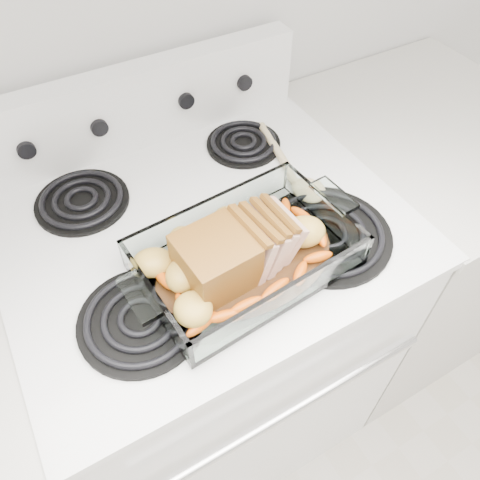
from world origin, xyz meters
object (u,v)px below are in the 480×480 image
electric_range (211,332)px  baking_dish (246,258)px  pork_roast (230,253)px  counter_right (396,244)px

electric_range → baking_dish: size_ratio=3.05×
baking_dish → pork_roast: (-0.03, 0.00, 0.03)m
electric_range → baking_dish: 0.50m
electric_range → counter_right: (0.66, -0.00, -0.02)m
counter_right → baking_dish: baking_dish is taller
electric_range → baking_dish: bearing=-83.5°
electric_range → counter_right: size_ratio=1.20×
electric_range → pork_roast: electric_range is taller
electric_range → pork_roast: bearing=-95.3°
baking_dish → pork_roast: pork_roast is taller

